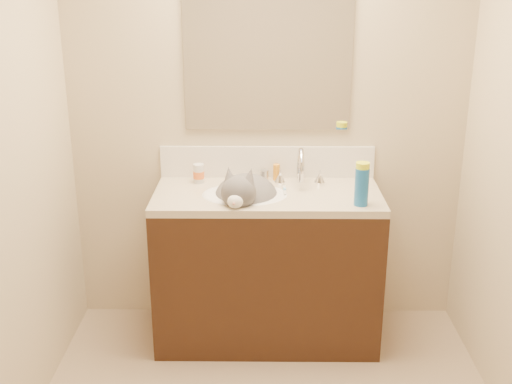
{
  "coord_description": "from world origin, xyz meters",
  "views": [
    {
      "loc": [
        -0.03,
        -2.22,
        1.98
      ],
      "look_at": [
        -0.06,
        0.92,
        0.88
      ],
      "focal_mm": 45.0,
      "sensor_mm": 36.0,
      "label": 1
    }
  ],
  "objects_px": {
    "pill_bottle": "(199,173)",
    "faucet": "(300,169)",
    "basin": "(245,207)",
    "cat": "(245,197)",
    "amber_bottle": "(276,172)",
    "spray_can": "(362,187)",
    "vanity_cabinet": "(267,269)",
    "silver_jar": "(264,175)"
  },
  "relations": [
    {
      "from": "cat",
      "to": "amber_bottle",
      "type": "relative_size",
      "value": 5.49
    },
    {
      "from": "cat",
      "to": "basin",
      "type": "bearing_deg",
      "value": 128.83
    },
    {
      "from": "basin",
      "to": "faucet",
      "type": "relative_size",
      "value": 1.61
    },
    {
      "from": "pill_bottle",
      "to": "basin",
      "type": "bearing_deg",
      "value": -36.87
    },
    {
      "from": "basin",
      "to": "spray_can",
      "type": "distance_m",
      "value": 0.63
    },
    {
      "from": "faucet",
      "to": "amber_bottle",
      "type": "bearing_deg",
      "value": 149.71
    },
    {
      "from": "cat",
      "to": "faucet",
      "type": "bearing_deg",
      "value": 41.37
    },
    {
      "from": "spray_can",
      "to": "faucet",
      "type": "bearing_deg",
      "value": 131.65
    },
    {
      "from": "basin",
      "to": "spray_can",
      "type": "relative_size",
      "value": 2.35
    },
    {
      "from": "basin",
      "to": "vanity_cabinet",
      "type": "bearing_deg",
      "value": 14.04
    },
    {
      "from": "cat",
      "to": "pill_bottle",
      "type": "relative_size",
      "value": 4.74
    },
    {
      "from": "pill_bottle",
      "to": "amber_bottle",
      "type": "bearing_deg",
      "value": 6.52
    },
    {
      "from": "faucet",
      "to": "cat",
      "type": "relative_size",
      "value": 0.56
    },
    {
      "from": "vanity_cabinet",
      "to": "spray_can",
      "type": "height_order",
      "value": "spray_can"
    },
    {
      "from": "vanity_cabinet",
      "to": "amber_bottle",
      "type": "height_order",
      "value": "amber_bottle"
    },
    {
      "from": "pill_bottle",
      "to": "silver_jar",
      "type": "height_order",
      "value": "pill_bottle"
    },
    {
      "from": "spray_can",
      "to": "silver_jar",
      "type": "bearing_deg",
      "value": 140.68
    },
    {
      "from": "basin",
      "to": "cat",
      "type": "height_order",
      "value": "cat"
    },
    {
      "from": "amber_bottle",
      "to": "vanity_cabinet",
      "type": "bearing_deg",
      "value": -103.6
    },
    {
      "from": "amber_bottle",
      "to": "silver_jar",
      "type": "bearing_deg",
      "value": -179.51
    },
    {
      "from": "faucet",
      "to": "silver_jar",
      "type": "height_order",
      "value": "faucet"
    },
    {
      "from": "cat",
      "to": "silver_jar",
      "type": "xyz_separation_m",
      "value": [
        0.1,
        0.25,
        0.04
      ]
    },
    {
      "from": "spray_can",
      "to": "cat",
      "type": "bearing_deg",
      "value": 165.75
    },
    {
      "from": "basin",
      "to": "amber_bottle",
      "type": "distance_m",
      "value": 0.32
    },
    {
      "from": "amber_bottle",
      "to": "cat",
      "type": "bearing_deg",
      "value": -124.15
    },
    {
      "from": "faucet",
      "to": "amber_bottle",
      "type": "xyz_separation_m",
      "value": [
        -0.13,
        0.08,
        -0.04
      ]
    },
    {
      "from": "faucet",
      "to": "spray_can",
      "type": "xyz_separation_m",
      "value": [
        0.29,
        -0.32,
        0.01
      ]
    },
    {
      "from": "pill_bottle",
      "to": "amber_bottle",
      "type": "height_order",
      "value": "pill_bottle"
    },
    {
      "from": "faucet",
      "to": "amber_bottle",
      "type": "relative_size",
      "value": 3.07
    },
    {
      "from": "basin",
      "to": "silver_jar",
      "type": "xyz_separation_m",
      "value": [
        0.1,
        0.24,
        0.1
      ]
    },
    {
      "from": "basin",
      "to": "faucet",
      "type": "bearing_deg",
      "value": 29.12
    },
    {
      "from": "pill_bottle",
      "to": "faucet",
      "type": "bearing_deg",
      "value": -2.68
    },
    {
      "from": "pill_bottle",
      "to": "amber_bottle",
      "type": "relative_size",
      "value": 1.16
    },
    {
      "from": "faucet",
      "to": "spray_can",
      "type": "relative_size",
      "value": 1.46
    },
    {
      "from": "silver_jar",
      "to": "amber_bottle",
      "type": "bearing_deg",
      "value": 0.49
    },
    {
      "from": "vanity_cabinet",
      "to": "amber_bottle",
      "type": "distance_m",
      "value": 0.54
    },
    {
      "from": "faucet",
      "to": "pill_bottle",
      "type": "bearing_deg",
      "value": 177.32
    },
    {
      "from": "basin",
      "to": "pill_bottle",
      "type": "xyz_separation_m",
      "value": [
        -0.26,
        0.19,
        0.12
      ]
    },
    {
      "from": "vanity_cabinet",
      "to": "basin",
      "type": "xyz_separation_m",
      "value": [
        -0.12,
        -0.03,
        0.38
      ]
    },
    {
      "from": "faucet",
      "to": "pill_bottle",
      "type": "relative_size",
      "value": 2.65
    },
    {
      "from": "pill_bottle",
      "to": "amber_bottle",
      "type": "xyz_separation_m",
      "value": [
        0.43,
        0.05,
        -0.01
      ]
    },
    {
      "from": "basin",
      "to": "cat",
      "type": "bearing_deg",
      "value": -62.33
    }
  ]
}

